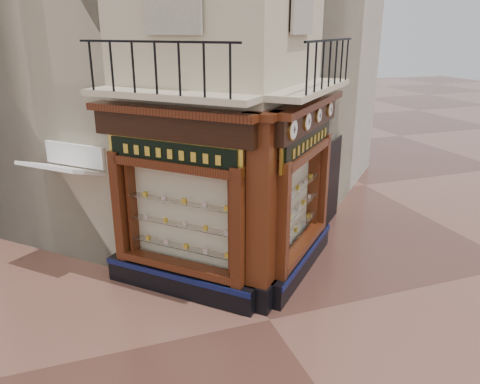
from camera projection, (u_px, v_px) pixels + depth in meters
name	position (u px, v px, depth m)	size (l,w,h in m)	color
ground	(269.00, 320.00, 9.10)	(80.00, 80.00, 0.00)	#4E2C24
main_building	(185.00, 4.00, 12.60)	(8.00, 8.00, 12.00)	beige
neighbour_left	(87.00, 24.00, 14.18)	(8.00, 8.00, 11.00)	#BAB1A2
neighbour_right	(240.00, 25.00, 15.75)	(8.00, 8.00, 11.00)	#BAB1A2
shopfront_left	(177.00, 207.00, 9.40)	(2.86, 2.86, 3.98)	black
shopfront_right	(302.00, 191.00, 10.29)	(2.86, 2.86, 3.98)	black
corner_pilaster	(261.00, 218.00, 8.90)	(0.85, 0.85, 3.98)	black
balcony	(244.00, 91.00, 9.03)	(5.94, 2.97, 1.03)	beige
clock_a	(293.00, 130.00, 8.52)	(0.32, 0.32, 0.40)	gold
clock_b	(307.00, 122.00, 9.26)	(0.30, 0.30, 0.37)	gold
clock_c	(319.00, 115.00, 9.93)	(0.25, 0.25, 0.31)	gold
clock_d	(330.00, 109.00, 10.69)	(0.26, 0.26, 0.32)	gold
awning	(74.00, 271.00, 10.95)	(1.65, 0.99, 0.08)	white
signboard_left	(172.00, 153.00, 8.96)	(2.18, 2.18, 0.58)	gold
signboard_right	(308.00, 142.00, 9.89)	(2.29, 2.29, 0.61)	gold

